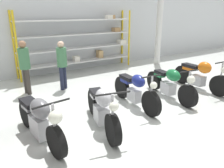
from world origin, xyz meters
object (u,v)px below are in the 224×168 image
motorcycle_orange (200,76)px  person_near_rack (62,62)px  shelving_rack (82,41)px  motorcycle_grey (39,119)px  motorcycle_green (170,83)px  motorcycle_silver (102,108)px  person_browsing (25,63)px  motorcycle_blue (135,90)px

motorcycle_orange → person_near_rack: size_ratio=1.34×
person_near_rack → shelving_rack: bearing=-79.1°
motorcycle_grey → motorcycle_orange: (5.32, 0.16, -0.02)m
motorcycle_grey → motorcycle_green: 3.92m
motorcycle_silver → motorcycle_orange: (4.02, 0.38, 0.01)m
shelving_rack → motorcycle_grey: size_ratio=2.45×
motorcycle_silver → person_near_rack: (0.24, 2.90, 0.47)m
motorcycle_orange → person_near_rack: 4.56m
motorcycle_orange → motorcycle_grey: bearing=-85.2°
shelving_rack → motorcycle_green: shelving_rack is taller
person_browsing → motorcycle_green: bearing=130.6°
shelving_rack → motorcycle_grey: shelving_rack is taller
motorcycle_blue → motorcycle_green: motorcycle_blue is taller
motorcycle_orange → person_near_rack: person_near_rack is taller
motorcycle_orange → person_near_rack: bearing=-120.7°
motorcycle_green → motorcycle_orange: motorcycle_orange is taller
motorcycle_blue → motorcycle_orange: size_ratio=0.96×
motorcycle_orange → motorcycle_green: bearing=-88.0°
person_near_rack → motorcycle_grey: bearing=112.7°
motorcycle_silver → motorcycle_orange: motorcycle_orange is taller
motorcycle_green → motorcycle_blue: bearing=-85.1°
motorcycle_blue → person_browsing: 3.47m
shelving_rack → motorcycle_orange: (2.13, -4.36, -0.82)m
person_near_rack → motorcycle_orange: bearing=-161.1°
motorcycle_grey → person_browsing: (0.43, 2.90, 0.49)m
motorcycle_blue → motorcycle_grey: bearing=-79.2°
motorcycle_blue → motorcycle_green: 1.27m
shelving_rack → motorcycle_grey: (-3.18, -4.53, -0.80)m
motorcycle_orange → person_browsing: 5.62m
motorcycle_orange → motorcycle_silver: bearing=-81.5°
person_browsing → person_near_rack: size_ratio=1.04×
motorcycle_blue → motorcycle_orange: motorcycle_orange is taller
motorcycle_green → person_near_rack: bearing=-127.8°
motorcycle_green → person_browsing: person_browsing is taller
shelving_rack → person_near_rack: (-1.64, -1.84, -0.35)m
shelving_rack → person_browsing: size_ratio=3.03×
motorcycle_silver → motorcycle_green: (2.61, 0.41, -0.02)m
shelving_rack → person_near_rack: bearing=-131.7°
person_browsing → person_near_rack: bearing=157.7°
motorcycle_orange → person_near_rack: (-3.78, 2.52, 0.47)m
shelving_rack → motorcycle_blue: 4.36m
motorcycle_orange → person_browsing: person_browsing is taller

